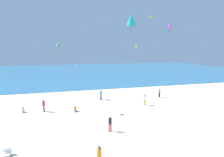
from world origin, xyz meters
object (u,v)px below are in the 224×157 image
at_px(kite_lime, 151,16).
at_px(person_5, 101,94).
at_px(person_6, 23,110).
at_px(kite_purple, 170,25).
at_px(person_1, 145,99).
at_px(beach_chair_mid_beach, 6,152).
at_px(person_0, 99,155).
at_px(kite_green, 58,44).
at_px(kite_blue, 76,65).
at_px(person_3, 44,105).
at_px(person_4, 75,109).
at_px(person_7, 110,123).
at_px(kite_red, 132,68).
at_px(person_2, 159,92).
at_px(kite_orange, 136,46).
at_px(kite_teal, 131,19).

bearing_deg(kite_lime, person_5, -138.36).
xyz_separation_m(person_6, kite_purple, (15.32, -5.85, 9.48)).
bearing_deg(person_1, beach_chair_mid_beach, -63.15).
relative_size(person_0, person_6, 2.31).
distance_m(beach_chair_mid_beach, person_1, 16.21).
distance_m(kite_green, kite_blue, 7.59).
bearing_deg(person_1, person_0, -39.32).
distance_m(beach_chair_mid_beach, person_3, 8.71).
bearing_deg(kite_purple, person_6, 159.10).
relative_size(person_4, person_7, 0.44).
xyz_separation_m(kite_red, kite_blue, (-9.97, -8.24, 1.48)).
bearing_deg(kite_blue, person_6, 165.47).
bearing_deg(person_1, person_2, 125.17).
xyz_separation_m(kite_orange, kite_red, (-3.33, -6.50, -4.04)).
bearing_deg(person_6, person_7, 29.91).
distance_m(person_0, kite_purple, 13.51).
height_order(person_0, kite_green, kite_green).
relative_size(person_1, person_7, 1.03).
bearing_deg(person_6, kite_purple, 48.53).
relative_size(person_2, person_6, 2.12).
height_order(person_1, kite_orange, kite_orange).
distance_m(beach_chair_mid_beach, person_5, 14.88).
distance_m(person_0, kite_lime, 35.07).
distance_m(person_3, person_4, 3.78).
bearing_deg(kite_red, person_0, -116.56).
height_order(person_5, person_6, person_5).
xyz_separation_m(person_1, kite_green, (-11.01, 6.29, 7.33)).
bearing_deg(person_5, kite_red, -93.37).
distance_m(person_7, kite_orange, 24.22).
bearing_deg(person_4, person_6, -113.55).
relative_size(beach_chair_mid_beach, person_3, 0.42).
bearing_deg(kite_lime, person_4, -137.27).
relative_size(person_2, kite_lime, 0.86).
height_order(person_3, person_7, person_3).
height_order(kite_green, kite_blue, kite_green).
xyz_separation_m(person_1, person_5, (-5.20, 3.99, -0.04)).
distance_m(person_3, person_5, 8.25).
height_order(person_6, person_7, person_7).
relative_size(person_5, kite_red, 1.14).
bearing_deg(beach_chair_mid_beach, kite_teal, 101.65).
height_order(kite_red, kite_blue, kite_blue).
bearing_deg(kite_teal, beach_chair_mid_beach, -172.09).
relative_size(person_0, person_4, 2.32).
bearing_deg(kite_orange, person_0, -116.71).
bearing_deg(person_5, person_0, 134.93).
bearing_deg(kite_lime, person_0, -121.97).
distance_m(person_6, kite_green, 10.37).
relative_size(person_3, person_4, 2.33).
bearing_deg(person_1, person_7, -47.68).
bearing_deg(kite_teal, person_7, 168.44).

